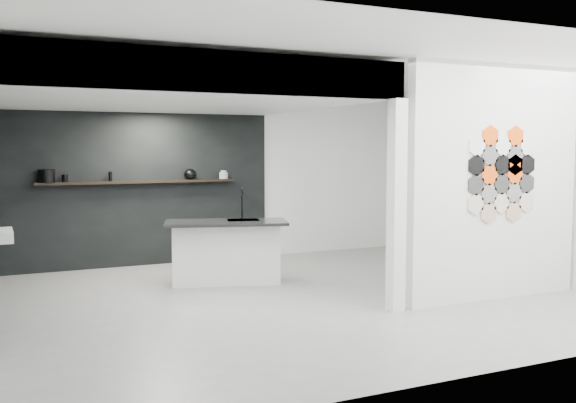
# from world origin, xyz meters

# --- Properties ---
(floor) EXTENTS (7.00, 6.00, 0.01)m
(floor) POSITION_xyz_m (0.00, 0.00, -0.01)
(floor) COLOR slate
(partition_panel) EXTENTS (2.45, 0.15, 2.80)m
(partition_panel) POSITION_xyz_m (2.23, -1.00, 1.40)
(partition_panel) COLOR silver
(partition_panel) RESTS_ON floor
(bay_clad_back) EXTENTS (4.40, 0.04, 2.35)m
(bay_clad_back) POSITION_xyz_m (-1.30, 2.97, 1.18)
(bay_clad_back) COLOR black
(bay_clad_back) RESTS_ON floor
(bulkhead) EXTENTS (4.40, 4.00, 0.40)m
(bulkhead) POSITION_xyz_m (-1.30, 1.00, 2.55)
(bulkhead) COLOR silver
(bulkhead) RESTS_ON corner_column
(corner_column) EXTENTS (0.16, 0.16, 2.35)m
(corner_column) POSITION_xyz_m (0.82, -1.00, 1.18)
(corner_column) COLOR silver
(corner_column) RESTS_ON floor
(fascia_beam) EXTENTS (4.40, 0.16, 0.40)m
(fascia_beam) POSITION_xyz_m (-1.30, -0.92, 2.55)
(fascia_beam) COLOR silver
(fascia_beam) RESTS_ON corner_column
(display_shelf) EXTENTS (3.00, 0.15, 0.04)m
(display_shelf) POSITION_xyz_m (-1.20, 2.87, 1.30)
(display_shelf) COLOR black
(display_shelf) RESTS_ON bay_clad_back
(kitchen_island) EXTENTS (1.73, 1.14, 1.29)m
(kitchen_island) POSITION_xyz_m (-0.41, 1.18, 0.43)
(kitchen_island) COLOR silver
(kitchen_island) RESTS_ON floor
(stockpot) EXTENTS (0.28, 0.28, 0.19)m
(stockpot) POSITION_xyz_m (-2.52, 2.87, 1.41)
(stockpot) COLOR black
(stockpot) RESTS_ON display_shelf
(kettle) EXTENTS (0.23, 0.23, 0.17)m
(kettle) POSITION_xyz_m (-0.40, 2.87, 1.40)
(kettle) COLOR black
(kettle) RESTS_ON display_shelf
(glass_bowl) EXTENTS (0.16, 0.16, 0.10)m
(glass_bowl) POSITION_xyz_m (0.15, 2.87, 1.37)
(glass_bowl) COLOR gray
(glass_bowl) RESTS_ON display_shelf
(glass_vase) EXTENTS (0.11, 0.11, 0.13)m
(glass_vase) POSITION_xyz_m (0.15, 2.87, 1.39)
(glass_vase) COLOR gray
(glass_vase) RESTS_ON display_shelf
(bottle_dark) EXTENTS (0.05, 0.05, 0.14)m
(bottle_dark) POSITION_xyz_m (-1.63, 2.87, 1.39)
(bottle_dark) COLOR black
(bottle_dark) RESTS_ON display_shelf
(utensil_cup) EXTENTS (0.11, 0.11, 0.11)m
(utensil_cup) POSITION_xyz_m (-2.27, 2.87, 1.37)
(utensil_cup) COLOR black
(utensil_cup) RESTS_ON display_shelf
(hex_tile_cluster) EXTENTS (1.04, 0.02, 1.16)m
(hex_tile_cluster) POSITION_xyz_m (2.26, -1.09, 1.50)
(hex_tile_cluster) COLOR beige
(hex_tile_cluster) RESTS_ON partition_panel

